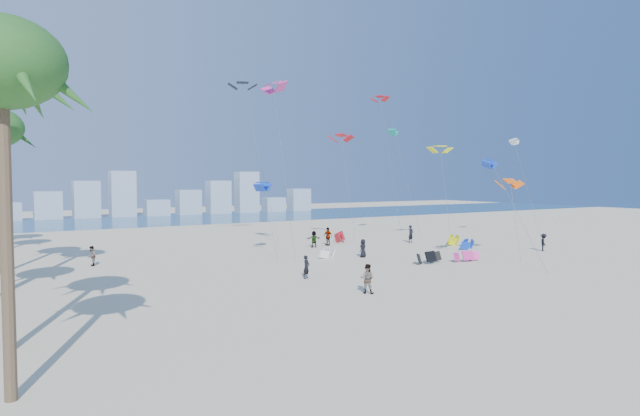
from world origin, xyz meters
TOP-DOWN VIEW (x-y plane):
  - ground at (0.00, 0.00)m, footprint 220.00×220.00m
  - ocean at (0.00, 72.00)m, footprint 220.00×220.00m
  - kitesurfer_near at (-2.13, 9.55)m, footprint 0.70×0.62m
  - kitesurfer_mid at (-1.55, 3.26)m, footprint 1.08×1.11m
  - kitesurfers_far at (9.71, 20.10)m, footprint 39.56×15.96m
  - grounded_kites at (14.08, 17.51)m, footprint 19.35×20.03m
  - flying_kites at (13.13, 23.50)m, footprint 34.67×35.99m
  - distant_skyline at (-1.19, 82.00)m, footprint 85.00×3.00m

SIDE VIEW (x-z plane):
  - ground at x=0.00m, z-range 0.00..0.00m
  - ocean at x=0.00m, z-range 0.01..0.01m
  - grounded_kites at x=14.08m, z-range -0.06..1.01m
  - kitesurfer_near at x=-2.13m, z-range 0.00..1.62m
  - kitesurfers_far at x=9.71m, z-range -0.09..1.82m
  - kitesurfer_mid at x=-1.55m, z-range 0.00..1.80m
  - distant_skyline at x=-1.19m, z-range -1.11..7.29m
  - flying_kites at x=13.13m, z-range 2.99..21.53m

